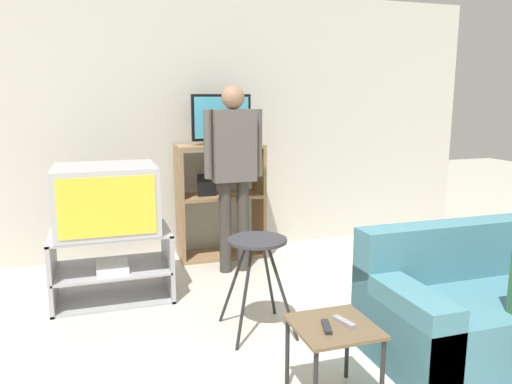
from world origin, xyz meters
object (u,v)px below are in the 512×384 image
tv_stand (112,265)px  folding_stool (257,254)px  television_flat (221,121)px  remote_control_black (327,327)px  television_main (106,199)px  remote_control_white (344,322)px  snack_table (334,336)px  couch (509,305)px  media_shelf (220,200)px  person_standing_adult (234,161)px

tv_stand → folding_stool: bearing=-44.4°
television_flat → remote_control_black: (-0.11, -2.57, -0.91)m
folding_stool → remote_control_black: size_ratio=4.58×
television_main → remote_control_white: (1.11, -1.82, -0.36)m
remote_control_black → remote_control_white: size_ratio=1.00×
snack_table → remote_control_white: size_ratio=3.00×
tv_stand → folding_stool: size_ratio=1.38×
remote_control_white → folding_stool: bearing=86.2°
tv_stand → television_flat: size_ratio=1.57×
snack_table → couch: bearing=8.7°
television_main → media_shelf: 1.35m
remote_control_black → person_standing_adult: person_standing_adult is taller
tv_stand → remote_control_black: tv_stand is taller
television_flat → folding_stool: size_ratio=0.88×
remote_control_black → couch: bearing=26.8°
television_main → remote_control_black: size_ratio=5.30×
tv_stand → television_main: (-0.01, 0.02, 0.54)m
media_shelf → remote_control_white: (0.02, -2.57, -0.13)m
television_flat → snack_table: television_flat is taller
television_flat → folding_stool: (-0.18, -1.65, -0.80)m
television_flat → person_standing_adult: 0.55m
television_main → person_standing_adult: (1.10, 0.29, 0.22)m
remote_control_white → person_standing_adult: 2.19m
remote_control_white → couch: bearing=-5.7°
folding_stool → couch: 1.65m
television_main → tv_stand: bearing=-56.2°
folding_stool → remote_control_black: folding_stool is taller
folding_stool → person_standing_adult: size_ratio=0.39×
person_standing_adult → snack_table: bearing=-91.4°
snack_table → couch: (1.35, 0.21, -0.10)m
tv_stand → snack_table: (1.04, -1.79, 0.10)m
remote_control_black → couch: size_ratio=0.08×
snack_table → person_standing_adult: bearing=88.6°
tv_stand → snack_table: bearing=-59.9°
media_shelf → remote_control_black: size_ratio=7.81×
television_flat → remote_control_black: bearing=-92.4°
remote_control_white → couch: (1.29, 0.21, -0.17)m
television_flat → person_standing_adult: size_ratio=0.35×
remote_control_black → remote_control_white: (0.11, 0.02, 0.00)m
tv_stand → snack_table: 2.07m
television_main → media_shelf: media_shelf is taller
television_main → remote_control_white: bearing=-58.6°
snack_table → person_standing_adult: person_standing_adult is taller
snack_table → remote_control_white: 0.09m
remote_control_white → media_shelf: bearing=75.4°
person_standing_adult → tv_stand: bearing=-164.0°
folding_stool → person_standing_adult: (0.17, 1.21, 0.47)m
tv_stand → person_standing_adult: person_standing_adult is taller
media_shelf → television_flat: television_flat is taller
television_flat → remote_control_black: television_flat is taller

